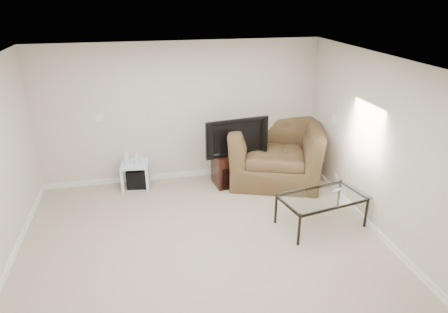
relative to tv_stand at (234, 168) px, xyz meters
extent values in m
plane|color=tan|center=(-0.87, -2.05, -0.30)|extent=(5.00, 5.00, 0.00)
plane|color=white|center=(-0.87, -2.05, 2.20)|extent=(5.00, 5.00, 0.00)
cube|color=silver|center=(-0.87, 0.45, 0.95)|extent=(5.00, 0.02, 2.50)
cube|color=silver|center=(1.63, -2.05, 0.95)|extent=(0.02, 5.00, 2.50)
cube|color=white|center=(-2.27, 0.44, 0.95)|extent=(0.12, 0.02, 0.12)
cube|color=white|center=(1.62, -0.45, 0.95)|extent=(0.02, 0.09, 0.13)
cube|color=white|center=(1.62, -0.75, 0.00)|extent=(0.02, 0.08, 0.12)
cube|color=black|center=(0.00, -0.04, 0.20)|extent=(0.45, 0.34, 0.06)
imported|color=black|center=(0.00, -0.03, 0.63)|extent=(1.08, 0.37, 0.66)
cube|color=black|center=(-1.72, 0.25, -0.14)|extent=(0.39, 0.39, 0.35)
cube|color=white|center=(-1.86, 0.22, 0.26)|extent=(0.07, 0.16, 0.21)
cube|color=silver|center=(-1.69, 0.21, 0.24)|extent=(0.07, 0.14, 0.18)
imported|color=brown|center=(0.78, 0.00, 0.40)|extent=(1.87, 1.53, 1.41)
cube|color=#B2B2B7|center=(1.20, -1.58, 0.20)|extent=(0.20, 0.14, 0.02)
camera|label=1|loc=(-1.57, -6.39, 2.98)|focal=32.00mm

